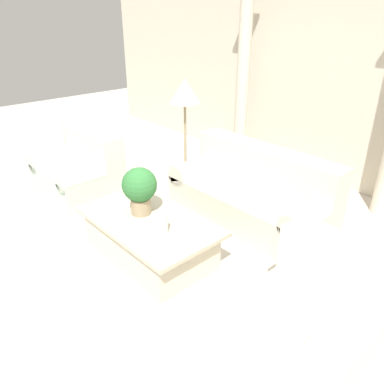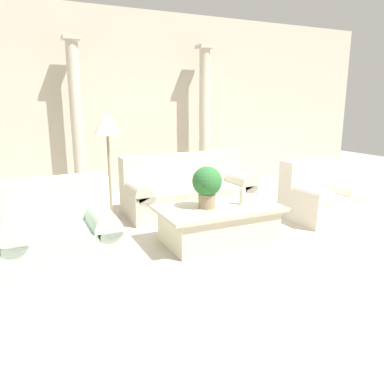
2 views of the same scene
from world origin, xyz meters
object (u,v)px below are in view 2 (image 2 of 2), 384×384
object	(u,v)px
potted_plant	(207,184)
floor_lamp	(107,128)
loveseat	(58,230)
coffee_table	(218,224)
armchair	(317,196)
sofa_long	(187,189)

from	to	relation	value
potted_plant	floor_lamp	xyz separation A→B (m)	(-0.82, 1.32, 0.58)
loveseat	potted_plant	xyz separation A→B (m)	(1.64, -0.17, 0.37)
coffee_table	armchair	xyz separation A→B (m)	(1.72, 0.21, 0.11)
sofa_long	armchair	size ratio (longest dim) A/B	2.30
coffee_table	potted_plant	distance (m)	0.52
loveseat	potted_plant	bearing A→B (deg)	-6.05
floor_lamp	armchair	distance (m)	3.07
floor_lamp	armchair	size ratio (longest dim) A/B	1.80
sofa_long	potted_plant	world-z (taller)	potted_plant
coffee_table	potted_plant	bearing A→B (deg)	172.49
coffee_table	loveseat	bearing A→B (deg)	173.83
coffee_table	potted_plant	size ratio (longest dim) A/B	2.96
floor_lamp	armchair	xyz separation A→B (m)	(2.69, -1.12, -0.96)
loveseat	floor_lamp	size ratio (longest dim) A/B	0.75
loveseat	armchair	size ratio (longest dim) A/B	1.35
loveseat	armchair	bearing A→B (deg)	0.35
coffee_table	potted_plant	world-z (taller)	potted_plant
sofa_long	armchair	xyz separation A→B (m)	(1.52, -1.13, -0.00)
loveseat	coffee_table	xyz separation A→B (m)	(1.78, -0.19, -0.12)
sofa_long	coffee_table	distance (m)	1.37
loveseat	floor_lamp	distance (m)	1.70
armchair	coffee_table	bearing A→B (deg)	-172.91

